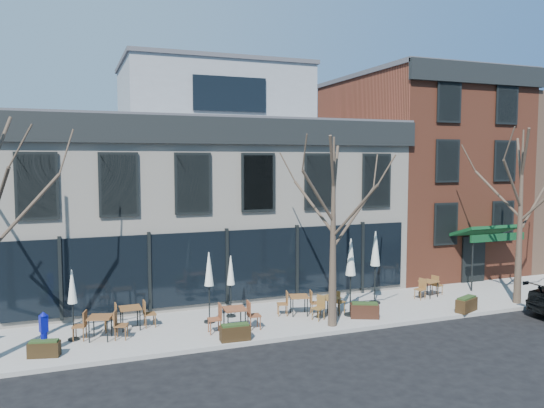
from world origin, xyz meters
name	(u,v)px	position (x,y,z in m)	size (l,w,h in m)	color
ground	(227,310)	(0.00, 0.00, 0.00)	(120.00, 120.00, 0.00)	black
sidewalk_front	(318,314)	(3.25, -2.15, 0.07)	(33.50, 4.70, 0.15)	gray
corner_building	(200,192)	(0.07, 5.07, 4.72)	(18.39, 10.39, 11.10)	silver
red_brick_building	(415,172)	(13.00, 4.98, 5.64)	(8.20, 11.78, 11.18)	brown
bg_building	(530,180)	(23.00, 6.00, 5.00)	(12.00, 12.00, 10.00)	#8C664C
tree_mid	(333,229)	(3.01, -3.90, 3.79)	(3.50, 3.55, 7.04)	#382B21
tree_right	(521,214)	(12.01, -3.90, 4.02)	(3.72, 3.77, 7.48)	#382B21
call_box	(44,332)	(-6.97, -3.30, 0.89)	(0.29, 0.28, 1.40)	#0B1092
cafe_set_0	(100,325)	(-5.22, -2.45, 0.66)	(1.95, 1.00, 1.00)	brown
cafe_set_1	(130,315)	(-4.13, -1.64, 0.66)	(1.90, 0.78, 1.00)	brown
cafe_set_2	(235,317)	(-0.62, -3.23, 0.69)	(2.00, 0.83, 1.05)	brown
cafe_set_3	(299,303)	(2.38, -2.20, 0.64)	(1.86, 0.88, 0.95)	brown
cafe_set_4	(329,304)	(3.40, -2.81, 0.63)	(1.80, 1.16, 0.94)	brown
cafe_set_5	(429,287)	(9.00, -1.75, 0.62)	(1.78, 0.92, 0.91)	brown
umbrella_0	(72,291)	(-6.09, -2.17, 1.88)	(0.39, 0.39, 2.46)	black
umbrella_1	(209,273)	(-1.22, -1.89, 2.06)	(0.43, 0.43, 2.71)	black
umbrella_2	(231,274)	(-0.23, -1.45, 1.88)	(0.39, 0.39, 2.44)	black
umbrella_3	(351,261)	(4.27, -2.99, 2.33)	(0.50, 0.50, 3.09)	black
umbrella_4	(375,253)	(6.14, -1.80, 2.37)	(0.50, 0.50, 3.15)	black
planter_0	(44,348)	(-6.97, -3.50, 0.41)	(1.01, 0.59, 0.53)	black
planter_1	(235,332)	(-0.89, -4.19, 0.44)	(1.05, 0.47, 0.58)	black
planter_2	(365,310)	(4.63, -3.50, 0.46)	(1.19, 0.86, 0.62)	black
planter_3	(466,304)	(9.00, -4.20, 0.45)	(1.18, 0.82, 0.61)	#322210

